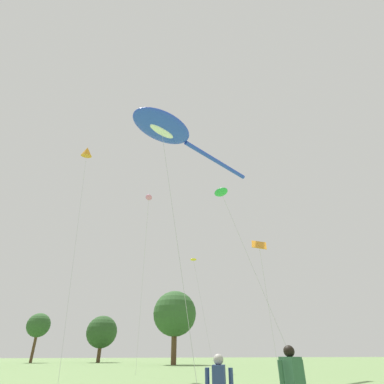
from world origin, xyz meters
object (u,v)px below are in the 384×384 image
(small_kite_box_yellow, at_px, (194,262))
(tree_broad_distant, at_px, (102,332))
(small_kite_bird_shape, at_px, (259,248))
(small_kite_triangle_green, at_px, (221,193))
(small_kite_stunt_black, at_px, (149,199))
(small_kite_tiny_distant, at_px, (87,152))
(tree_oak_right, at_px, (175,314))
(big_show_kite, at_px, (166,129))
(tree_shrub_far, at_px, (38,325))

(small_kite_box_yellow, bearing_deg, tree_broad_distant, 117.77)
(tree_broad_distant, bearing_deg, small_kite_bird_shape, -80.08)
(small_kite_triangle_green, bearing_deg, tree_broad_distant, 173.23)
(small_kite_stunt_black, distance_m, small_kite_tiny_distant, 7.11)
(small_kite_stunt_black, bearing_deg, small_kite_bird_shape, 47.51)
(small_kite_box_yellow, bearing_deg, tree_oak_right, 98.23)
(small_kite_bird_shape, height_order, tree_broad_distant, small_kite_bird_shape)
(big_show_kite, bearing_deg, small_kite_tiny_distant, -59.57)
(small_kite_box_yellow, relative_size, tree_shrub_far, 1.21)
(big_show_kite, bearing_deg, tree_broad_distant, -115.82)
(small_kite_bird_shape, bearing_deg, small_kite_stunt_black, -97.23)
(small_kite_box_yellow, height_order, tree_shrub_far, small_kite_box_yellow)
(big_show_kite, bearing_deg, tree_shrub_far, -102.52)
(small_kite_tiny_distant, height_order, tree_oak_right, small_kite_tiny_distant)
(small_kite_box_yellow, distance_m, small_kite_bird_shape, 11.96)
(tree_oak_right, bearing_deg, big_show_kite, -105.92)
(small_kite_triangle_green, distance_m, tree_shrub_far, 57.99)
(big_show_kite, height_order, small_kite_stunt_black, big_show_kite)
(big_show_kite, distance_m, tree_broad_distant, 51.96)
(small_kite_triangle_green, bearing_deg, tree_oak_right, 158.62)
(big_show_kite, relative_size, tree_shrub_far, 2.20)
(small_kite_stunt_black, bearing_deg, tree_oak_right, 156.52)
(small_kite_triangle_green, distance_m, small_kite_tiny_distant, 13.95)
(tree_oak_right, bearing_deg, small_kite_box_yellow, -98.79)
(small_kite_tiny_distant, bearing_deg, tree_broad_distant, -89.83)
(big_show_kite, relative_size, small_kite_stunt_black, 1.32)
(small_kite_tiny_distant, relative_size, tree_shrub_far, 2.08)
(big_show_kite, distance_m, small_kite_stunt_black, 6.70)
(small_kite_stunt_black, height_order, tree_shrub_far, small_kite_stunt_black)
(tree_broad_distant, height_order, tree_shrub_far, tree_shrub_far)
(small_kite_box_yellow, relative_size, small_kite_stunt_black, 0.73)
(small_kite_box_yellow, xyz_separation_m, tree_oak_right, (3.33, 21.57, -2.85))
(small_kite_tiny_distant, bearing_deg, small_kite_triangle_green, 150.10)
(small_kite_box_yellow, relative_size, tree_broad_distant, 1.25)
(big_show_kite, height_order, tree_broad_distant, big_show_kite)
(small_kite_triangle_green, relative_size, tree_shrub_far, 1.32)
(small_kite_triangle_green, height_order, small_kite_stunt_black, small_kite_stunt_black)
(small_kite_box_yellow, bearing_deg, big_show_kite, -101.87)
(tree_broad_distant, bearing_deg, big_show_kite, -88.07)
(small_kite_stunt_black, height_order, tree_broad_distant, small_kite_stunt_black)
(big_show_kite, bearing_deg, small_kite_triangle_green, 109.68)
(big_show_kite, relative_size, small_kite_tiny_distant, 1.06)
(small_kite_triangle_green, distance_m, tree_broad_distant, 54.03)
(tree_oak_right, distance_m, tree_shrub_far, 30.44)
(big_show_kite, xyz_separation_m, small_kite_triangle_green, (3.55, -3.26, -7.42))
(small_kite_box_yellow, relative_size, small_kite_tiny_distant, 0.58)
(tree_broad_distant, relative_size, tree_shrub_far, 0.97)
(tree_broad_distant, bearing_deg, tree_oak_right, -58.97)
(small_kite_bird_shape, distance_m, tree_oak_right, 33.37)
(small_kite_tiny_distant, bearing_deg, tree_oak_right, -112.99)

